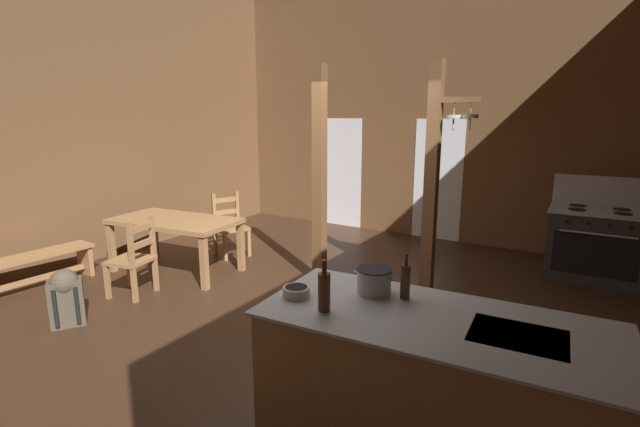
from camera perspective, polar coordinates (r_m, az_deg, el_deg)
name	(u,v)px	position (r m, az deg, el deg)	size (l,w,h in m)	color
ground_plane	(288,319)	(5.07, -4.02, -13.08)	(7.93, 8.59, 0.10)	#382316
wall_back	(422,111)	(8.13, 12.71, 12.46)	(7.93, 0.14, 4.36)	brown
wall_left	(74,110)	(7.34, -28.52, 11.34)	(0.14, 8.59, 4.36)	brown
glazed_door_back_left	(338,173)	(8.79, 2.25, 5.15)	(1.00, 0.01, 2.05)	white
glazed_panel_back_right	(438,180)	(8.02, 14.55, 4.07)	(0.84, 0.01, 2.05)	white
kitchen_island	(431,384)	(3.15, 13.73, -20.10)	(2.22, 1.10, 0.90)	#9E7044
stove_range	(595,243)	(6.92, 31.24, -3.22)	(1.16, 0.84, 1.32)	#303030
support_post_with_pot_rack	(434,177)	(5.36, 14.06, 4.52)	(0.55, 0.17, 2.71)	brown
support_post_center	(320,177)	(5.65, -0.06, 4.55)	(0.14, 0.14, 2.71)	brown
dining_table	(175,225)	(6.47, -17.75, -1.41)	(1.80, 1.10, 0.74)	#9E7044
ladderback_chair_near_window	(230,226)	(7.08, -11.24, -1.56)	(0.58, 0.58, 0.95)	#9E7044
ladderback_chair_by_post	(134,259)	(5.82, -22.31, -5.30)	(0.53, 0.53, 0.95)	#9E7044
bench_along_left_wall	(32,266)	(6.64, -32.45, -5.54)	(0.42, 1.45, 0.44)	#9E7044
backpack	(66,296)	(5.37, -29.28, -8.99)	(0.38, 0.39, 0.60)	#4C4233
stockpot_on_counter	(374,281)	(3.21, 6.80, -8.39)	(0.32, 0.25, 0.18)	#B7BABF
mixing_bowl_on_counter	(296,291)	(3.16, -2.99, -9.73)	(0.19, 0.19, 0.07)	silver
bottle_tall_on_counter	(405,281)	(3.14, 10.65, -8.28)	(0.07, 0.07, 0.32)	#56331E
bottle_short_on_counter	(324,291)	(2.90, 0.52, -9.67)	(0.08, 0.08, 0.34)	#56331E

